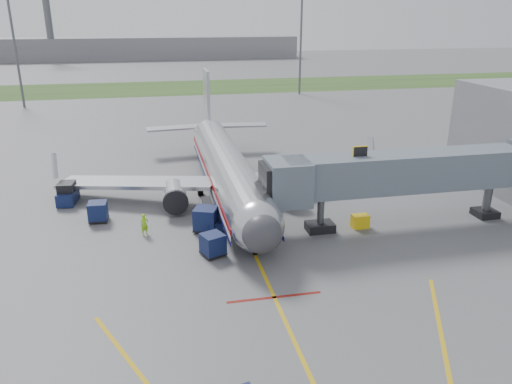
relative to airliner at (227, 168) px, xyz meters
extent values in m
plane|color=#565659|center=(0.00, -15.25, -2.65)|extent=(400.00, 400.00, 0.00)
cube|color=#2D4C1E|center=(0.00, 74.75, -2.64)|extent=(300.00, 25.00, 0.01)
cube|color=gold|center=(0.00, -17.25, -2.64)|extent=(0.25, 50.00, 0.01)
cube|color=maroon|center=(0.00, -19.25, -2.64)|extent=(6.00, 0.25, 0.01)
cylinder|color=silver|center=(0.00, -0.25, 0.05)|extent=(3.80, 28.00, 3.80)
sphere|color=silver|center=(0.00, -14.25, 0.05)|extent=(3.80, 3.80, 3.80)
sphere|color=#38383D|center=(0.00, -15.55, 0.05)|extent=(2.74, 2.74, 2.74)
cube|color=black|center=(0.00, -14.65, 0.60)|extent=(2.20, 1.20, 0.55)
cone|color=silver|center=(0.00, 16.25, 0.05)|extent=(3.80, 5.00, 3.80)
cube|color=#B7BAC1|center=(0.00, 15.75, 4.05)|extent=(0.35, 4.20, 7.00)
cube|color=#B7BAC1|center=(-8.50, -0.25, -0.85)|extent=(15.10, 8.59, 1.13)
cube|color=#B7BAC1|center=(8.50, -0.25, -0.85)|extent=(15.10, 8.59, 1.13)
cylinder|color=silver|center=(-5.20, -3.25, -1.30)|extent=(2.10, 3.60, 2.10)
cylinder|color=silver|center=(5.20, -3.25, -1.30)|extent=(2.10, 3.60, 2.10)
cube|color=maroon|center=(1.92, -0.25, -0.30)|extent=(0.05, 28.00, 0.45)
cube|color=#0E0F60|center=(1.92, -0.25, -1.20)|extent=(0.05, 28.00, 0.35)
cylinder|color=black|center=(0.00, -13.25, -2.35)|extent=(0.28, 0.70, 0.70)
cylinder|color=black|center=(-2.60, 0.25, -2.20)|extent=(0.50, 1.00, 1.00)
cylinder|color=black|center=(2.60, 0.25, -2.20)|extent=(0.50, 1.00, 1.00)
cube|color=slate|center=(13.00, -10.25, 1.95)|extent=(20.00, 3.00, 3.00)
cube|color=slate|center=(3.20, -10.25, 1.75)|extent=(3.20, 3.60, 3.40)
cube|color=black|center=(2.00, -10.25, 1.75)|extent=(1.60, 3.00, 2.80)
cube|color=yellow|center=(9.00, -10.25, 3.75)|extent=(1.20, 0.15, 1.00)
cylinder|color=#595B60|center=(6.00, -10.25, -1.10)|extent=(0.56, 0.56, 3.10)
cube|color=black|center=(6.00, -10.25, -2.30)|extent=(2.20, 1.60, 0.70)
cylinder|color=#595B60|center=(21.00, -10.25, -1.10)|extent=(0.70, 0.70, 3.10)
cube|color=black|center=(21.00, -10.25, -2.35)|extent=(1.80, 1.80, 0.60)
cylinder|color=#595B60|center=(-30.00, 54.75, 7.35)|extent=(0.44, 0.44, 20.00)
cylinder|color=#595B60|center=(25.00, 59.75, 7.35)|extent=(0.44, 0.44, 20.00)
cube|color=slate|center=(-10.00, 154.75, 1.35)|extent=(120.00, 14.00, 8.00)
cylinder|color=#595B60|center=(-40.00, 149.75, 11.35)|extent=(2.40, 2.40, 28.00)
cube|color=#0E123D|center=(-14.82, 0.49, -2.02)|extent=(1.79, 3.00, 1.14)
cube|color=black|center=(-14.82, 0.49, -1.04)|extent=(1.56, 1.97, 0.80)
cylinder|color=black|center=(-15.50, -0.47, -2.36)|extent=(0.31, 0.60, 0.57)
cylinder|color=black|center=(-14.36, -0.59, -2.36)|extent=(0.31, 0.60, 0.57)
cylinder|color=black|center=(-15.27, 1.58, -2.36)|extent=(0.31, 0.60, 0.57)
cylinder|color=black|center=(-14.14, 1.45, -2.36)|extent=(0.31, 0.60, 0.57)
cube|color=#0E123D|center=(-3.00, -8.29, -1.57)|extent=(2.26, 2.26, 1.75)
cube|color=black|center=(-3.00, -8.29, -2.44)|extent=(2.33, 2.33, 0.14)
cylinder|color=black|center=(-3.88, -8.68, -2.49)|extent=(0.34, 0.38, 0.32)
cylinder|color=black|center=(-2.61, -9.16, -2.49)|extent=(0.34, 0.38, 0.32)
cylinder|color=black|center=(-3.39, -7.41, -2.49)|extent=(0.34, 0.38, 0.32)
cylinder|color=black|center=(-2.13, -7.90, -2.49)|extent=(0.34, 0.38, 0.32)
cube|color=#0E123D|center=(-11.69, -4.51, -1.72)|extent=(1.56, 1.56, 1.51)
cube|color=black|center=(-11.69, -4.51, -2.47)|extent=(1.61, 1.61, 0.12)
cylinder|color=black|center=(-12.30, -5.07, -2.51)|extent=(0.22, 0.28, 0.27)
cylinder|color=black|center=(-11.13, -5.11, -2.51)|extent=(0.22, 0.28, 0.27)
cylinder|color=black|center=(-12.26, -3.91, -2.51)|extent=(0.22, 0.28, 0.27)
cylinder|color=black|center=(-11.09, -3.94, -2.51)|extent=(0.22, 0.28, 0.27)
cube|color=#0E123D|center=(-3.00, -12.78, -1.73)|extent=(1.95, 1.95, 1.49)
cube|color=black|center=(-3.00, -12.78, -2.47)|extent=(2.01, 2.01, 0.12)
cylinder|color=black|center=(-3.31, -13.53, -2.51)|extent=(0.30, 0.33, 0.27)
cylinder|color=black|center=(-2.25, -13.09, -2.51)|extent=(0.30, 0.33, 0.27)
cylinder|color=black|center=(-3.76, -12.47, -2.51)|extent=(0.30, 0.33, 0.27)
cylinder|color=black|center=(-2.69, -12.03, -2.51)|extent=(0.30, 0.33, 0.27)
cube|color=#0E123D|center=(-2.50, -7.64, -2.24)|extent=(1.51, 3.30, 0.80)
cube|color=black|center=(-2.54, -7.20, -1.40)|extent=(1.10, 3.65, 1.26)
cylinder|color=black|center=(-2.85, -8.83, -2.40)|extent=(0.24, 0.51, 0.50)
cylinder|color=black|center=(-1.96, -8.76, -2.40)|extent=(0.24, 0.51, 0.50)
cylinder|color=black|center=(-3.04, -6.52, -2.40)|extent=(0.24, 0.51, 0.50)
cylinder|color=black|center=(-2.16, -6.45, -2.40)|extent=(0.24, 0.51, 0.50)
cube|color=yellow|center=(9.44, -10.25, -2.10)|extent=(1.39, 0.95, 1.09)
cylinder|color=black|center=(8.99, -10.26, -2.51)|extent=(0.19, 0.28, 0.27)
cylinder|color=black|center=(9.89, -10.23, -2.51)|extent=(0.19, 0.28, 0.27)
imported|color=#90DF1A|center=(-7.85, -8.11, -1.77)|extent=(0.75, 0.64, 1.75)
camera|label=1|loc=(-6.62, -45.32, 13.99)|focal=35.00mm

